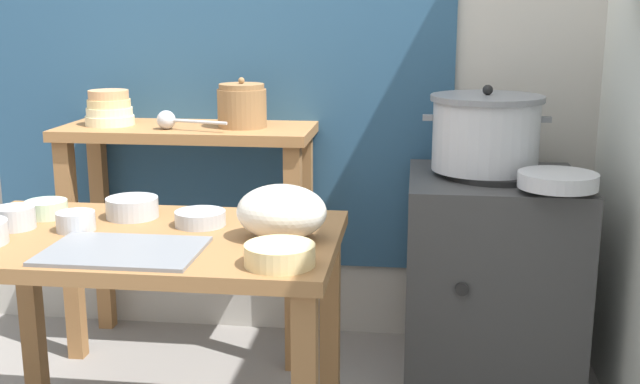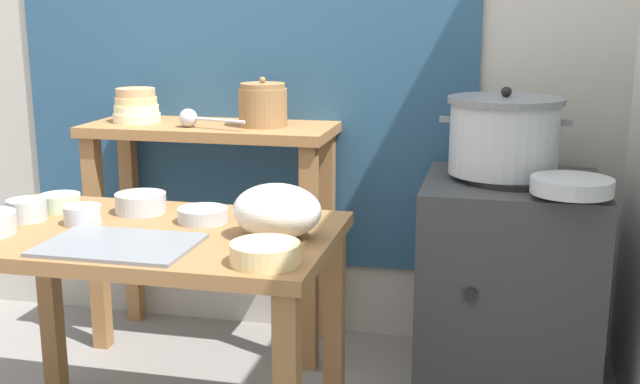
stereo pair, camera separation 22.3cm
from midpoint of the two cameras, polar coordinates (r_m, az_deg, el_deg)
name	(u,v)px [view 1 (the left image)]	position (r m, az deg, el deg)	size (l,w,h in m)	color
wall_back	(274,17)	(3.17, -5.46, 12.64)	(4.40, 0.12, 2.60)	#B2ADA3
prep_table	(144,272)	(2.28, -15.57, -5.70)	(1.10, 0.66, 0.72)	olive
back_shelf_table	(189,183)	(3.06, -11.64, 0.65)	(0.96, 0.40, 0.90)	#9E6B3D
stove_block	(490,278)	(2.87, 10.21, -6.29)	(0.60, 0.61, 0.78)	#383838
steamer_pot	(486,132)	(2.76, 9.80, 4.30)	(0.44, 0.39, 0.30)	#B7BABF
clay_pot	(242,106)	(2.95, -7.92, 6.26)	(0.18, 0.18, 0.19)	olive
bowl_stack_enamel	(109,109)	(3.12, -17.19, 5.81)	(0.19, 0.19, 0.13)	beige
ladle	(169,120)	(2.95, -13.16, 5.14)	(0.28, 0.11, 0.07)	#B7BABF
serving_tray	(123,251)	(2.10, -17.22, -4.18)	(0.40, 0.28, 0.01)	slate
plastic_bag	(282,212)	(2.12, -5.85, -1.50)	(0.25, 0.19, 0.15)	silver
wide_pan	(558,180)	(2.54, 14.66, 0.81)	(0.25, 0.25, 0.05)	#B7BABF
prep_bowl_1	(46,208)	(2.52, -21.84, -1.14)	(0.12, 0.12, 0.05)	#B7D1AD
prep_bowl_2	(15,217)	(2.42, -23.97, -1.71)	(0.11, 0.11, 0.06)	#B7BABF
prep_bowl_3	(200,217)	(2.30, -11.54, -1.88)	(0.15, 0.15, 0.04)	#B7BABF
prep_bowl_4	(132,207)	(2.43, -16.18, -1.07)	(0.16, 0.16, 0.06)	#B7BABF
prep_bowl_5	(280,254)	(1.91, -6.33, -4.57)	(0.18, 0.18, 0.05)	#E5C684
prep_bowl_6	(75,221)	(2.34, -20.13, -2.02)	(0.11, 0.11, 0.05)	#B7BABF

